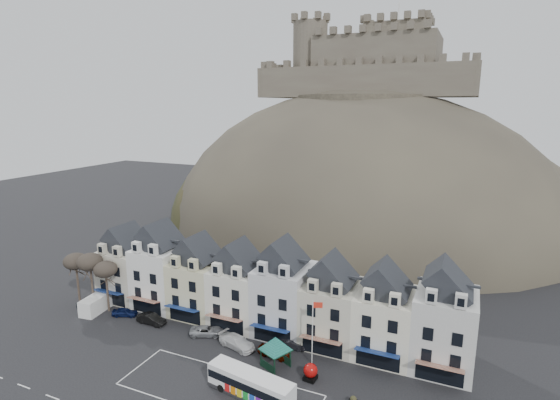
# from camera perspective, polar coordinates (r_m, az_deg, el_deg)

# --- Properties ---
(ground) EXTENTS (300.00, 300.00, 0.00)m
(ground) POSITION_cam_1_polar(r_m,az_deg,el_deg) (52.35, -10.80, -23.38)
(ground) COLOR black
(ground) RESTS_ON ground
(coach_bay_markings) EXTENTS (22.00, 7.50, 0.01)m
(coach_bay_markings) POSITION_cam_1_polar(r_m,az_deg,el_deg) (52.26, -7.99, -23.34)
(coach_bay_markings) COLOR silver
(coach_bay_markings) RESTS_ON ground
(townhouse_terrace) EXTENTS (54.40, 9.35, 11.80)m
(townhouse_terrace) POSITION_cam_1_polar(r_m,az_deg,el_deg) (61.57, -2.27, -11.68)
(townhouse_terrace) COLOR beige
(townhouse_terrace) RESTS_ON ground
(castle_hill) EXTENTS (100.00, 76.00, 68.00)m
(castle_hill) POSITION_cam_1_polar(r_m,az_deg,el_deg) (110.30, 10.54, -3.74)
(castle_hill) COLOR #3B352D
(castle_hill) RESTS_ON ground
(castle) EXTENTS (50.20, 22.20, 22.00)m
(castle) POSITION_cam_1_polar(r_m,az_deg,el_deg) (113.43, 11.87, 17.12)
(castle) COLOR brown
(castle) RESTS_ON ground
(tree_left_far) EXTENTS (3.61, 3.61, 8.24)m
(tree_left_far) POSITION_cam_1_polar(r_m,az_deg,el_deg) (74.14, -25.14, -7.31)
(tree_left_far) COLOR #372B23
(tree_left_far) RESTS_ON ground
(tree_left_mid) EXTENTS (3.78, 3.78, 8.64)m
(tree_left_mid) POSITION_cam_1_polar(r_m,az_deg,el_deg) (71.87, -23.58, -7.48)
(tree_left_mid) COLOR #372B23
(tree_left_mid) RESTS_ON ground
(tree_left_near) EXTENTS (3.43, 3.43, 7.84)m
(tree_left_near) POSITION_cam_1_polar(r_m,az_deg,el_deg) (70.00, -21.84, -8.45)
(tree_left_near) COLOR #372B23
(tree_left_near) RESTS_ON ground
(bus) EXTENTS (10.27, 3.86, 2.83)m
(bus) POSITION_cam_1_polar(r_m,az_deg,el_deg) (50.08, -3.86, -22.82)
(bus) COLOR #262628
(bus) RESTS_ON ground
(bus_shelter) EXTENTS (5.46, 5.46, 3.82)m
(bus_shelter) POSITION_cam_1_polar(r_m,az_deg,el_deg) (53.85, -0.59, -18.26)
(bus_shelter) COLOR black
(bus_shelter) RESTS_ON ground
(red_buoy) EXTENTS (1.60, 1.60, 1.98)m
(red_buoy) POSITION_cam_1_polar(r_m,az_deg,el_deg) (52.83, 4.00, -21.46)
(red_buoy) COLOR black
(red_buoy) RESTS_ON ground
(flagpole) EXTENTS (1.14, 0.43, 8.24)m
(flagpole) POSITION_cam_1_polar(r_m,az_deg,el_deg) (53.60, 4.36, -16.31)
(flagpole) COLOR silver
(flagpole) RESTS_ON ground
(white_van) EXTENTS (2.92, 5.49, 2.39)m
(white_van) POSITION_cam_1_polar(r_m,az_deg,el_deg) (72.57, -22.85, -12.37)
(white_van) COLOR white
(white_van) RESTS_ON ground
(car_navy) EXTENTS (3.91, 2.67, 1.24)m
(car_navy) POSITION_cam_1_polar(r_m,az_deg,el_deg) (69.83, -19.62, -13.63)
(car_navy) COLOR #0D1741
(car_navy) RESTS_ON ground
(car_black) EXTENTS (4.38, 1.62, 1.43)m
(car_black) POSITION_cam_1_polar(r_m,az_deg,el_deg) (66.44, -16.44, -14.69)
(car_black) COLOR black
(car_black) RESTS_ON ground
(car_silver) EXTENTS (4.89, 3.72, 1.25)m
(car_silver) POSITION_cam_1_polar(r_m,az_deg,el_deg) (62.01, -9.56, -16.50)
(car_silver) COLOR #9A9CA1
(car_silver) RESTS_ON ground
(car_white) EXTENTS (5.60, 3.39, 1.52)m
(car_white) POSITION_cam_1_polar(r_m,az_deg,el_deg) (58.80, -5.66, -17.95)
(car_white) COLOR white
(car_white) RESTS_ON ground
(car_maroon) EXTENTS (4.23, 1.97, 1.40)m
(car_maroon) POSITION_cam_1_polar(r_m,az_deg,el_deg) (56.85, -0.77, -19.12)
(car_maroon) COLOR #561304
(car_maroon) RESTS_ON ground
(car_charcoal) EXTENTS (4.04, 2.25, 1.26)m
(car_charcoal) POSITION_cam_1_polar(r_m,az_deg,el_deg) (58.36, 1.40, -18.30)
(car_charcoal) COLOR black
(car_charcoal) RESTS_ON ground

